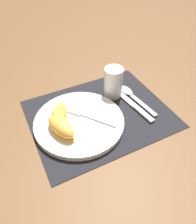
# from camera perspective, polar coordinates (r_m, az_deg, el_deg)

# --- Properties ---
(ground_plane) EXTENTS (3.00, 3.00, 0.00)m
(ground_plane) POSITION_cam_1_polar(r_m,az_deg,el_deg) (0.70, 0.46, -0.54)
(ground_plane) COLOR brown
(placemat) EXTENTS (0.43, 0.34, 0.00)m
(placemat) POSITION_cam_1_polar(r_m,az_deg,el_deg) (0.70, 0.46, -0.43)
(placemat) COLOR black
(placemat) RESTS_ON ground_plane
(plate) EXTENTS (0.27, 0.27, 0.02)m
(plate) POSITION_cam_1_polar(r_m,az_deg,el_deg) (0.66, -4.94, -2.60)
(plate) COLOR white
(plate) RESTS_ON placemat
(juice_glass) EXTENTS (0.06, 0.06, 0.10)m
(juice_glass) POSITION_cam_1_polar(r_m,az_deg,el_deg) (0.74, 3.99, 7.32)
(juice_glass) COLOR silver
(juice_glass) RESTS_ON placemat
(knife) EXTENTS (0.04, 0.21, 0.01)m
(knife) POSITION_cam_1_polar(r_m,az_deg,el_deg) (0.73, 8.92, 2.09)
(knife) COLOR #BCBCC1
(knife) RESTS_ON placemat
(spoon) EXTENTS (0.04, 0.18, 0.01)m
(spoon) POSITION_cam_1_polar(r_m,az_deg,el_deg) (0.77, 8.46, 4.66)
(spoon) COLOR #BCBCC1
(spoon) RESTS_ON placemat
(fork) EXTENTS (0.13, 0.16, 0.00)m
(fork) POSITION_cam_1_polar(r_m,az_deg,el_deg) (0.67, -3.73, -0.59)
(fork) COLOR #BCBCC1
(fork) RESTS_ON plate
(citrus_wedge_0) EXTENTS (0.10, 0.12, 0.04)m
(citrus_wedge_0) POSITION_cam_1_polar(r_m,az_deg,el_deg) (0.65, -10.27, -1.16)
(citrus_wedge_0) COLOR #F7C656
(citrus_wedge_0) RESTS_ON plate
(citrus_wedge_1) EXTENTS (0.05, 0.11, 0.04)m
(citrus_wedge_1) POSITION_cam_1_polar(r_m,az_deg,el_deg) (0.63, -10.08, -2.40)
(citrus_wedge_1) COLOR #F7C656
(citrus_wedge_1) RESTS_ON plate
(citrus_wedge_2) EXTENTS (0.08, 0.12, 0.04)m
(citrus_wedge_2) POSITION_cam_1_polar(r_m,az_deg,el_deg) (0.61, -9.69, -4.06)
(citrus_wedge_2) COLOR #F7C656
(citrus_wedge_2) RESTS_ON plate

